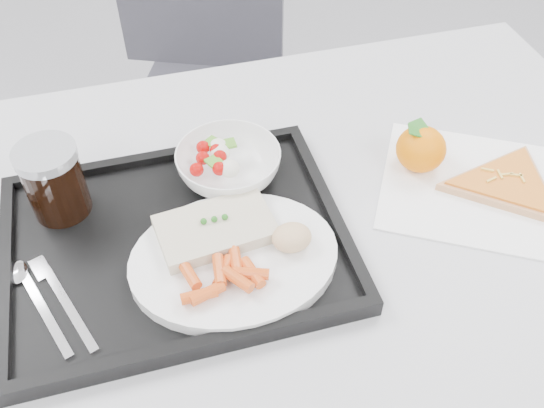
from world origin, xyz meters
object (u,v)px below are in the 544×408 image
object	(u,v)px
salad_bowl	(229,165)
cola_glass	(54,180)
table	(275,251)
chair	(211,63)
tangerine	(421,149)
dinner_plate	(234,259)
tray	(176,243)
pizza_slice	(507,184)

from	to	relation	value
salad_bowl	cola_glass	world-z (taller)	cola_glass
table	salad_bowl	xyz separation A→B (m)	(-0.04, 0.09, 0.11)
chair	tangerine	bearing A→B (deg)	-73.93
table	chair	world-z (taller)	chair
table	tangerine	distance (m)	0.27
salad_bowl	chair	bearing A→B (deg)	82.22
dinner_plate	cola_glass	world-z (taller)	cola_glass
chair	salad_bowl	world-z (taller)	chair
dinner_plate	salad_bowl	bearing A→B (deg)	79.47
table	cola_glass	xyz separation A→B (m)	(-0.28, 0.09, 0.14)
tray	dinner_plate	distance (m)	0.09
tangerine	dinner_plate	bearing A→B (deg)	-159.08
chair	pizza_slice	xyz separation A→B (m)	(0.30, -0.77, 0.22)
dinner_plate	pizza_slice	xyz separation A→B (m)	(0.42, 0.04, -0.01)
chair	tray	bearing A→B (deg)	-103.89
table	chair	distance (m)	0.75
cola_glass	tray	bearing A→B (deg)	-35.42
table	pizza_slice	size ratio (longest dim) A/B	4.69
dinner_plate	tangerine	size ratio (longest dim) A/B	3.10
tray	pizza_slice	bearing A→B (deg)	-2.33
chair	tray	distance (m)	0.80
pizza_slice	salad_bowl	bearing A→B (deg)	162.73
tray	pizza_slice	size ratio (longest dim) A/B	1.76
chair	salad_bowl	distance (m)	0.70
salad_bowl	tangerine	world-z (taller)	tangerine
chair	tray	xyz separation A→B (m)	(-0.19, -0.75, 0.22)
dinner_plate	pizza_slice	distance (m)	0.42
pizza_slice	cola_glass	bearing A→B (deg)	169.15
chair	tray	world-z (taller)	chair
tray	dinner_plate	size ratio (longest dim) A/B	1.67
chair	tangerine	world-z (taller)	chair
cola_glass	tangerine	xyz separation A→B (m)	(0.53, -0.04, -0.04)
table	tangerine	world-z (taller)	tangerine
tray	dinner_plate	xyz separation A→B (m)	(0.07, -0.06, 0.02)
tray	tangerine	size ratio (longest dim) A/B	5.17
tray	tangerine	bearing A→B (deg)	9.19
salad_bowl	pizza_slice	size ratio (longest dim) A/B	0.59
chair	salad_bowl	xyz separation A→B (m)	(-0.09, -0.65, 0.25)
tray	cola_glass	bearing A→B (deg)	144.58
pizza_slice	table	bearing A→B (deg)	175.04
cola_glass	chair	bearing A→B (deg)	63.22
table	tangerine	xyz separation A→B (m)	(0.24, 0.05, 0.10)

